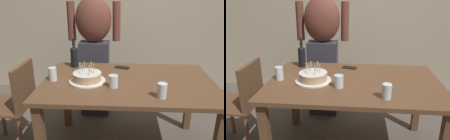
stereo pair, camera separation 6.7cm
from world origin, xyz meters
TOP-DOWN VIEW (x-y plane):
  - back_wall at (0.00, 1.55)m, footprint 5.20×0.10m
  - dining_table at (0.00, 0.00)m, footprint 1.50×0.96m
  - birthday_cake at (-0.36, -0.05)m, footprint 0.32×0.32m
  - water_glass_near at (0.24, -0.33)m, footprint 0.07×0.07m
  - water_glass_far at (-0.12, -0.16)m, footprint 0.08×0.08m
  - water_glass_side at (-0.66, -0.04)m, footprint 0.07×0.07m
  - wine_bottle at (-0.55, 0.34)m, footprint 0.08×0.08m
  - cell_phone at (-0.06, 0.33)m, footprint 0.16×0.11m
  - person_man_bearded at (-0.40, 0.72)m, footprint 0.61×0.27m
  - dining_chair at (-1.05, -0.01)m, footprint 0.42×0.42m

SIDE VIEW (x-z plane):
  - dining_chair at x=-1.05m, z-range 0.08..0.95m
  - dining_table at x=0.00m, z-range 0.27..1.01m
  - cell_phone at x=-0.06m, z-range 0.74..0.75m
  - birthday_cake at x=-0.36m, z-range 0.70..0.86m
  - water_glass_far at x=-0.12m, z-range 0.74..0.84m
  - water_glass_near at x=0.24m, z-range 0.74..0.85m
  - water_glass_side at x=-0.66m, z-range 0.74..0.86m
  - wine_bottle at x=-0.55m, z-range 0.71..1.01m
  - person_man_bearded at x=-0.40m, z-range 0.04..1.70m
  - back_wall at x=0.00m, z-range 0.00..2.60m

